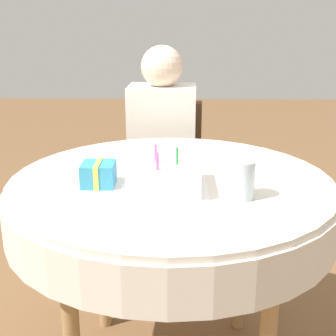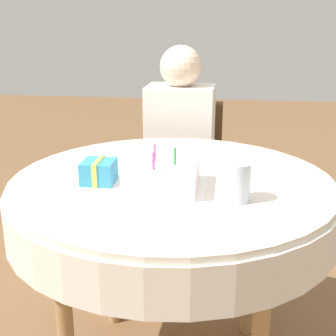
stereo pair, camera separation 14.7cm
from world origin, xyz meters
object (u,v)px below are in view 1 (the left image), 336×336
object	(u,v)px
birthday_cake	(165,176)
gift_box	(99,174)
person	(162,142)
chair	(163,179)
drinking_glass	(241,179)

from	to	relation	value
birthday_cake	gift_box	xyz separation A→B (m)	(-0.20, 0.03, -0.00)
person	gift_box	xyz separation A→B (m)	(-0.17, -0.86, 0.13)
chair	birthday_cake	xyz separation A→B (m)	(0.03, -0.98, 0.36)
drinking_glass	gift_box	distance (m)	0.44
birthday_cake	drinking_glass	xyz separation A→B (m)	(0.22, -0.07, 0.02)
drinking_glass	gift_box	size ratio (longest dim) A/B	1.06
person	gift_box	size ratio (longest dim) A/B	10.76
person	drinking_glass	xyz separation A→B (m)	(0.26, -0.96, 0.15)
chair	gift_box	xyz separation A→B (m)	(-0.17, -0.96, 0.35)
birthday_cake	gift_box	size ratio (longest dim) A/B	2.00
chair	birthday_cake	distance (m)	1.04
chair	gift_box	distance (m)	1.03
person	gift_box	world-z (taller)	person
person	drinking_glass	size ratio (longest dim) A/B	10.17
birthday_cake	gift_box	distance (m)	0.21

